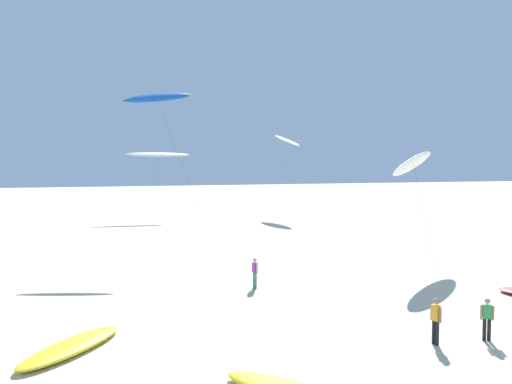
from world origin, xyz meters
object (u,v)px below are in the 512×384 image
Objects in this scene: flying_kite_2 at (157,98)px; person_mid_field at (436,319)px; person_near_right at (255,272)px; person_foreground_walker at (487,317)px; flying_kite_1 at (414,163)px; flying_kite_5 at (287,140)px; grounded_kite_2 at (72,346)px; flying_kite_4 at (157,154)px.

flying_kite_2 reaches higher than person_mid_field.
person_near_right is 10.74m from person_mid_field.
person_foreground_walker is (9.57, -23.97, -10.91)m from flying_kite_2.
flying_kite_5 is at bearing 83.86° from flying_kite_1.
grounded_kite_2 is at bearing -143.97° from person_near_right.
flying_kite_2 is at bearing 145.38° from flying_kite_1.
flying_kite_1 is at bearing 57.81° from person_mid_field.
flying_kite_2 is at bearing 107.44° from person_mid_field.
grounded_kite_2 is 15.48m from person_foreground_walker.
flying_kite_2 is at bearing 111.76° from person_foreground_walker.
person_foreground_walker is at bearing -7.07° from person_mid_field.
flying_kite_2 is (-15.60, 10.77, 5.01)m from flying_kite_1.
flying_kite_4 is (-12.89, 34.49, 1.11)m from flying_kite_1.
person_mid_field is at bearing -68.85° from person_near_right.
flying_kite_4 reaches higher than person_foreground_walker.
flying_kite_2 is 7.61× the size of person_near_right.
person_foreground_walker is (-9.47, -45.14, -8.86)m from flying_kite_5.
grounded_kite_2 is (-21.04, -9.48, -6.62)m from flying_kite_1.
flying_kite_4 is 16.62m from flying_kite_5.
flying_kite_4 is 1.91× the size of grounded_kite_2.
flying_kite_1 is 0.94× the size of flying_kite_4.
flying_kite_2 reaches higher than flying_kite_4.
person_mid_field is at bearing -84.30° from flying_kite_4.
flying_kite_5 reaches higher than person_foreground_walker.
flying_kite_1 is 24.01m from grounded_kite_2.
person_mid_field is (4.74, -47.43, -6.95)m from flying_kite_4.
grounded_kite_2 is at bearing -120.58° from flying_kite_5.
flying_kite_5 is 6.66× the size of person_near_right.
flying_kite_5 is (16.32, -2.55, 1.85)m from flying_kite_4.
flying_kite_4 is at bearing 98.18° from person_foreground_walker.
flying_kite_2 is at bearing 104.63° from person_near_right.
grounded_kite_2 is (-8.15, -43.97, -7.74)m from flying_kite_4.
flying_kite_4 is at bearing 171.10° from flying_kite_5.
person_near_right is (3.57, -13.69, -10.90)m from flying_kite_2.
person_near_right reaches higher than person_foreground_walker.
person_foreground_walker is (6.86, -47.69, -7.01)m from flying_kite_4.
flying_kite_2 reaches higher than flying_kite_5.
flying_kite_1 is at bearing -96.14° from flying_kite_5.
flying_kite_4 is at bearing 95.70° from person_mid_field.
flying_kite_4 is 48.69m from person_foreground_walker.
flying_kite_4 reaches higher than person_mid_field.
flying_kite_4 is at bearing 110.49° from flying_kite_1.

